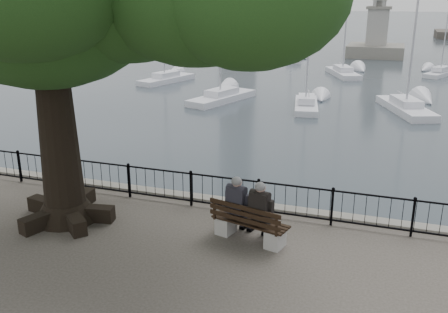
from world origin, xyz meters
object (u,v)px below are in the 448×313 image
at_px(person_right, 263,214).
at_px(lion_monument, 377,36).
at_px(bench, 249,227).
at_px(person_left, 240,208).

xyz_separation_m(person_right, lion_monument, (0.50, 48.93, 0.51)).
relative_size(bench, person_right, 1.25).
distance_m(bench, person_right, 0.51).
relative_size(person_left, lion_monument, 0.18).
bearing_deg(person_left, person_right, -13.92).
height_order(person_left, person_right, same).
relative_size(bench, person_left, 1.25).
distance_m(person_left, lion_monument, 48.79).
height_order(bench, lion_monument, lion_monument).
height_order(bench, person_left, person_left).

